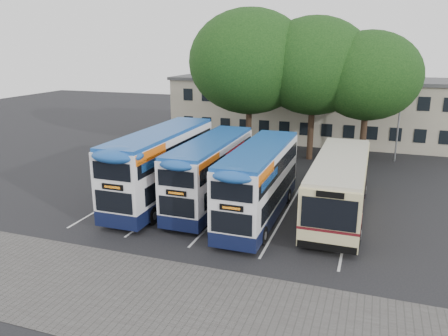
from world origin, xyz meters
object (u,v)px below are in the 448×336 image
at_px(bus_dd_right, 260,179).
at_px(tree_right, 368,76).
at_px(tree_mid, 314,66).
at_px(bus_single, 340,182).
at_px(tree_left, 250,62).
at_px(bus_dd_left, 162,163).
at_px(bus_dd_mid, 211,170).
at_px(lamp_post, 401,100).

bearing_deg(bus_dd_right, tree_right, 70.47).
bearing_deg(tree_mid, bus_single, -74.13).
xyz_separation_m(tree_left, bus_dd_right, (4.50, -13.44, -5.77)).
distance_m(tree_right, bus_dd_left, 17.91).
distance_m(tree_left, bus_single, 15.54).
distance_m(bus_dd_mid, bus_single, 7.45).
xyz_separation_m(tree_right, bus_dd_mid, (-8.17, -12.81, -4.84)).
distance_m(bus_dd_left, bus_dd_mid, 3.11).
distance_m(tree_left, bus_dd_mid, 13.74).
distance_m(tree_right, bus_dd_right, 15.48).
bearing_deg(lamp_post, tree_mid, -167.32).
height_order(tree_right, bus_dd_left, tree_right).
distance_m(tree_right, bus_single, 12.91).
relative_size(tree_mid, tree_right, 1.11).
bearing_deg(bus_single, tree_right, 86.16).
distance_m(bus_dd_left, bus_dd_right, 6.37).
height_order(tree_right, bus_single, tree_right).
relative_size(tree_left, bus_dd_mid, 1.28).
height_order(tree_mid, bus_dd_mid, tree_mid).
xyz_separation_m(bus_dd_left, bus_dd_right, (6.33, -0.71, -0.18)).
bearing_deg(bus_dd_right, bus_dd_mid, 161.97).
relative_size(lamp_post, bus_dd_left, 0.85).
xyz_separation_m(tree_mid, bus_dd_right, (-0.69, -14.13, -5.47)).
height_order(lamp_post, tree_left, tree_left).
xyz_separation_m(lamp_post, bus_dd_left, (-13.87, -14.96, -2.65)).
relative_size(bus_dd_left, bus_dd_mid, 1.10).
height_order(tree_left, tree_right, tree_left).
bearing_deg(lamp_post, tree_left, -169.53).
bearing_deg(tree_right, tree_left, -177.43).
relative_size(bus_dd_mid, bus_single, 0.86).
relative_size(tree_left, bus_single, 1.10).
bearing_deg(bus_dd_mid, tree_left, 95.80).
height_order(bus_dd_right, bus_single, bus_dd_right).
height_order(bus_dd_left, bus_single, bus_dd_left).
height_order(tree_mid, bus_dd_left, tree_mid).
bearing_deg(tree_left, bus_dd_left, -98.15).
bearing_deg(bus_dd_right, lamp_post, 64.29).
relative_size(tree_left, tree_mid, 1.06).
bearing_deg(tree_right, tree_mid, 176.45).
height_order(tree_mid, tree_right, tree_mid).
height_order(tree_left, tree_mid, tree_left).
bearing_deg(lamp_post, bus_dd_mid, -126.44).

